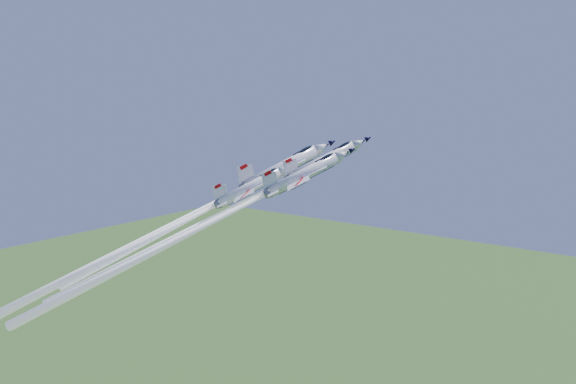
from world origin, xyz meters
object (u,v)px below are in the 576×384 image
Objects in this scene: jet_slot at (182,223)px; jet_right at (186,235)px; jet_lead at (212,219)px; jet_left at (149,237)px.

jet_right is at bearing 13.90° from jet_slot.
jet_lead is 5.31m from jet_slot.
jet_slot is (-4.51, 3.54, 0.88)m from jet_right.
jet_lead reaches higher than jet_slot.
jet_right is (13.19, -3.63, 2.83)m from jet_left.
jet_left is at bearing -143.36° from jet_right.
jet_slot is (-4.71, -2.29, -0.88)m from jet_lead.
jet_slot is at bearing -101.99° from jet_lead.
jet_lead is at bearing 140.07° from jet_right.
jet_right is 5.80m from jet_slot.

